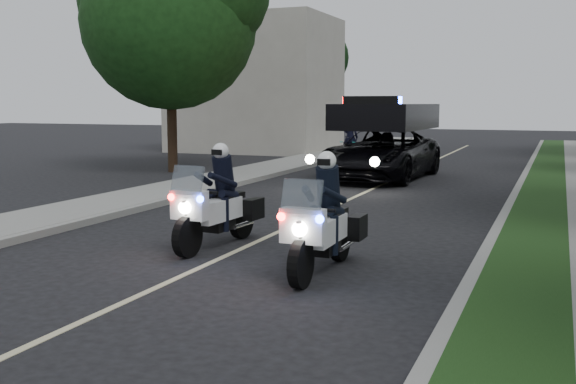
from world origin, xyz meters
name	(u,v)px	position (x,y,z in m)	size (l,w,h in m)	color
ground	(122,304)	(0.00, 0.00, 0.00)	(120.00, 120.00, 0.00)	black
curb_right	(509,207)	(4.10, 10.00, 0.07)	(0.20, 60.00, 0.15)	gray
grass_verge	(540,208)	(4.80, 10.00, 0.08)	(1.20, 60.00, 0.16)	#193814
curb_left	(211,190)	(-4.10, 10.00, 0.07)	(0.20, 60.00, 0.15)	gray
sidewalk_left	(178,188)	(-5.20, 10.00, 0.08)	(2.00, 60.00, 0.16)	gray
building_far	(256,85)	(-10.00, 26.00, 3.50)	(8.00, 6.00, 7.00)	#A8A396
lane_marking	(347,200)	(0.00, 10.00, 0.00)	(0.12, 50.00, 0.01)	#BFB78C
police_moto_left	(217,247)	(-0.48, 3.55, 0.00)	(0.77, 2.20, 1.87)	silver
police_moto_right	(323,273)	(1.89, 2.48, 0.00)	(0.77, 2.19, 1.86)	silver
police_suv	(381,179)	(-0.44, 15.38, 0.00)	(2.85, 6.15, 2.99)	black
bicycle	(350,164)	(-3.04, 20.32, 0.00)	(0.65, 1.87, 0.98)	black
cyclist	(350,164)	(-3.04, 20.32, 0.00)	(0.68, 0.45, 1.88)	black
tree_left_near	(173,172)	(-8.25, 14.70, 0.00)	(6.42, 6.42, 10.71)	#194316
tree_left_far	(299,145)	(-9.50, 31.14, 0.00)	(5.05, 5.05, 8.42)	black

